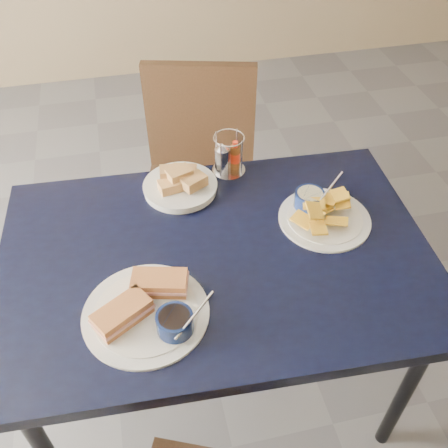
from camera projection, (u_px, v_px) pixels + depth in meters
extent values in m
plane|color=#535358|center=(214.00, 368.00, 1.96)|extent=(6.00, 6.00, 0.00)
cube|color=black|center=(217.00, 258.00, 1.40)|extent=(1.24, 0.86, 0.04)
cylinder|color=black|center=(407.00, 389.00, 1.52)|extent=(0.04, 0.04, 0.71)
cylinder|color=black|center=(59.00, 286.00, 1.81)|extent=(0.04, 0.04, 0.71)
cylinder|color=black|center=(330.00, 241.00, 1.97)|extent=(0.04, 0.04, 0.71)
cube|color=black|center=(199.00, 195.00, 2.03)|extent=(0.53, 0.51, 0.04)
cylinder|color=black|center=(167.00, 270.00, 2.05)|extent=(0.04, 0.04, 0.43)
cylinder|color=black|center=(250.00, 256.00, 2.11)|extent=(0.04, 0.04, 0.43)
cylinder|color=black|center=(157.00, 216.00, 2.28)|extent=(0.04, 0.04, 0.43)
cylinder|color=black|center=(231.00, 205.00, 2.34)|extent=(0.04, 0.04, 0.43)
cube|color=black|center=(189.00, 118.00, 1.99)|extent=(0.43, 0.15, 0.46)
cylinder|color=white|center=(146.00, 313.00, 1.24)|extent=(0.32, 0.32, 0.01)
cylinder|color=white|center=(146.00, 312.00, 1.23)|extent=(0.26, 0.26, 0.00)
cube|color=#C47B46|center=(122.00, 314.00, 1.20)|extent=(0.16, 0.13, 0.04)
cube|color=#D99685|center=(123.00, 315.00, 1.21)|extent=(0.16, 0.14, 0.01)
cube|color=#C47B46|center=(159.00, 283.00, 1.27)|extent=(0.15, 0.10, 0.04)
cube|color=#D99685|center=(160.00, 284.00, 1.27)|extent=(0.16, 0.11, 0.01)
cylinder|color=#091436|center=(175.00, 322.00, 1.18)|extent=(0.09, 0.09, 0.05)
cylinder|color=black|center=(174.00, 319.00, 1.17)|extent=(0.08, 0.08, 0.01)
cylinder|color=silver|center=(194.00, 315.00, 1.14)|extent=(0.11, 0.07, 0.08)
cylinder|color=white|center=(324.00, 219.00, 1.48)|extent=(0.27, 0.27, 0.01)
cylinder|color=white|center=(325.00, 218.00, 1.48)|extent=(0.22, 0.22, 0.00)
cube|color=gold|center=(317.00, 215.00, 1.48)|extent=(0.08, 0.08, 0.02)
cube|color=gold|center=(320.00, 211.00, 1.49)|extent=(0.07, 0.08, 0.03)
cube|color=gold|center=(336.00, 223.00, 1.44)|extent=(0.08, 0.07, 0.02)
cube|color=gold|center=(303.00, 221.00, 1.44)|extent=(0.07, 0.08, 0.02)
cube|color=gold|center=(318.00, 230.00, 1.41)|extent=(0.06, 0.07, 0.02)
cube|color=gold|center=(318.00, 204.00, 1.48)|extent=(0.06, 0.07, 0.02)
cube|color=gold|center=(342.00, 203.00, 1.48)|extent=(0.06, 0.08, 0.02)
cube|color=gold|center=(325.00, 200.00, 1.48)|extent=(0.08, 0.08, 0.02)
cube|color=gold|center=(314.00, 205.00, 1.46)|extent=(0.08, 0.06, 0.02)
cube|color=gold|center=(339.00, 197.00, 1.48)|extent=(0.05, 0.07, 0.03)
cube|color=gold|center=(314.00, 213.00, 1.42)|extent=(0.05, 0.07, 0.02)
cylinder|color=#091436|center=(309.00, 199.00, 1.50)|extent=(0.09, 0.09, 0.05)
cylinder|color=beige|center=(310.00, 195.00, 1.49)|extent=(0.08, 0.08, 0.01)
cylinder|color=silver|center=(328.00, 190.00, 1.46)|extent=(0.11, 0.07, 0.08)
cylinder|color=white|center=(180.00, 188.00, 1.58)|extent=(0.23, 0.23, 0.02)
cylinder|color=white|center=(180.00, 185.00, 1.57)|extent=(0.19, 0.19, 0.00)
cube|color=tan|center=(171.00, 186.00, 1.54)|extent=(0.08, 0.06, 0.03)
cube|color=tan|center=(184.00, 172.00, 1.58)|extent=(0.09, 0.07, 0.03)
cube|color=tan|center=(194.00, 182.00, 1.53)|extent=(0.09, 0.08, 0.03)
cube|color=tan|center=(172.00, 173.00, 1.56)|extent=(0.08, 0.06, 0.03)
cube|color=tan|center=(179.00, 174.00, 1.54)|extent=(0.09, 0.07, 0.03)
cylinder|color=silver|center=(229.00, 170.00, 1.65)|extent=(0.11, 0.11, 0.01)
cylinder|color=silver|center=(237.00, 146.00, 1.63)|extent=(0.01, 0.01, 0.13)
cylinder|color=silver|center=(216.00, 149.00, 1.62)|extent=(0.01, 0.01, 0.13)
cylinder|color=silver|center=(221.00, 161.00, 1.58)|extent=(0.01, 0.01, 0.13)
cylinder|color=silver|center=(242.00, 158.00, 1.59)|extent=(0.01, 0.01, 0.13)
torus|color=silver|center=(229.00, 138.00, 1.56)|extent=(0.10, 0.10, 0.00)
cylinder|color=silver|center=(222.00, 160.00, 1.62)|extent=(0.05, 0.05, 0.08)
cone|color=silver|center=(222.00, 146.00, 1.58)|extent=(0.04, 0.04, 0.02)
cylinder|color=brown|center=(235.00, 157.00, 1.63)|extent=(0.03, 0.03, 0.08)
cylinder|color=red|center=(235.00, 157.00, 1.63)|extent=(0.03, 0.03, 0.03)
cylinder|color=red|center=(235.00, 144.00, 1.59)|extent=(0.02, 0.02, 0.02)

